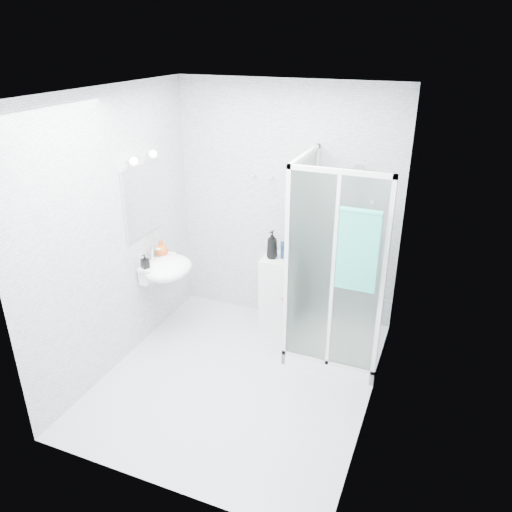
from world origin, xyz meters
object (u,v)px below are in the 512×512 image
at_px(shower_enclosure, 330,314).
at_px(shampoo_bottle_a, 272,245).
at_px(soap_dispenser_orange, 161,248).
at_px(hand_towel, 358,249).
at_px(wall_basin, 166,268).
at_px(shampoo_bottle_b, 286,247).
at_px(storage_cabinet, 278,293).
at_px(soap_dispenser_black, 145,261).

distance_m(shower_enclosure, shampoo_bottle_a, 0.92).
relative_size(shampoo_bottle_a, soap_dispenser_orange, 1.70).
bearing_deg(shampoo_bottle_a, hand_towel, -32.56).
bearing_deg(wall_basin, shampoo_bottle_b, 30.01).
relative_size(storage_cabinet, hand_towel, 1.16).
relative_size(wall_basin, hand_towel, 0.77).
bearing_deg(soap_dispenser_orange, shampoo_bottle_b, 22.94).
distance_m(hand_towel, shampoo_bottle_a, 1.23).
distance_m(shampoo_bottle_a, soap_dispenser_orange, 1.15).
height_order(shampoo_bottle_a, shampoo_bottle_b, shampoo_bottle_a).
distance_m(hand_towel, soap_dispenser_orange, 2.10).
xyz_separation_m(shampoo_bottle_b, soap_dispenser_black, (-1.18, -0.81, -0.03)).
distance_m(shampoo_bottle_b, soap_dispenser_orange, 1.29).
distance_m(shower_enclosure, storage_cabinet, 0.69).
distance_m(wall_basin, storage_cabinet, 1.23).
xyz_separation_m(storage_cabinet, hand_towel, (0.92, -0.67, 0.94)).
height_order(storage_cabinet, shampoo_bottle_b, shampoo_bottle_b).
bearing_deg(wall_basin, hand_towel, -2.51).
height_order(shampoo_bottle_b, soap_dispenser_orange, shampoo_bottle_b).
distance_m(shower_enclosure, soap_dispenser_orange, 1.85).
relative_size(wall_basin, soap_dispenser_black, 3.88).
relative_size(storage_cabinet, soap_dispenser_black, 5.85).
xyz_separation_m(hand_towel, soap_dispenser_orange, (-2.05, 0.20, -0.41)).
relative_size(shower_enclosure, shampoo_bottle_a, 6.67).
xyz_separation_m(hand_towel, shampoo_bottle_a, (-0.99, 0.63, -0.37)).
bearing_deg(shampoo_bottle_a, soap_dispenser_black, -145.21).
bearing_deg(shampoo_bottle_b, soap_dispenser_orange, -157.06).
relative_size(shampoo_bottle_b, soap_dispenser_black, 1.61).
relative_size(shower_enclosure, storage_cabinet, 2.37).
bearing_deg(hand_towel, shower_enclosure, 125.40).
bearing_deg(hand_towel, storage_cabinet, 144.10).
relative_size(storage_cabinet, shampoo_bottle_a, 2.82).
xyz_separation_m(shower_enclosure, soap_dispenser_black, (-1.76, -0.51, 0.49)).
distance_m(wall_basin, soap_dispenser_black, 0.26).
height_order(storage_cabinet, soap_dispenser_black, soap_dispenser_black).
bearing_deg(soap_dispenser_orange, shampoo_bottle_a, 21.92).
height_order(wall_basin, shampoo_bottle_a, shampoo_bottle_a).
bearing_deg(soap_dispenser_orange, shower_enclosure, 6.38).
xyz_separation_m(shower_enclosure, shampoo_bottle_a, (-0.70, 0.23, 0.55)).
height_order(shower_enclosure, storage_cabinet, shower_enclosure).
bearing_deg(storage_cabinet, hand_towel, -39.59).
bearing_deg(hand_towel, wall_basin, 177.49).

